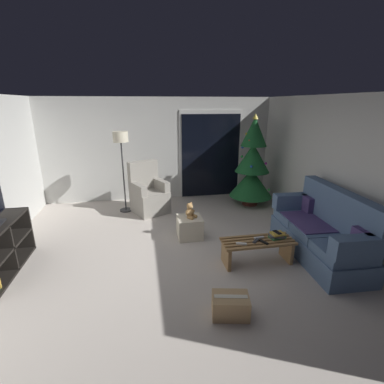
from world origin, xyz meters
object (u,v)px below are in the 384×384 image
(remote_silver, at_px, (259,238))
(cardboard_box_taped_mid_floor, at_px, (230,306))
(coffee_table, at_px, (257,247))
(book_stack, at_px, (277,236))
(remote_graphite, at_px, (256,241))
(ottoman, at_px, (190,227))
(teddy_bear_honey, at_px, (190,211))
(couch, at_px, (323,232))
(floor_lamp, at_px, (121,145))
(christmas_tree, at_px, (252,166))
(cell_phone, at_px, (277,232))
(remote_black, at_px, (264,242))
(armchair, at_px, (149,194))
(remote_white, at_px, (241,244))

(remote_silver, height_order, cardboard_box_taped_mid_floor, remote_silver)
(coffee_table, height_order, book_stack, book_stack)
(remote_graphite, relative_size, ottoman, 0.35)
(coffee_table, height_order, remote_graphite, remote_graphite)
(teddy_bear_honey, bearing_deg, couch, -26.91)
(cardboard_box_taped_mid_floor, bearing_deg, book_stack, 43.88)
(couch, xyz_separation_m, floor_lamp, (-3.18, 2.56, 1.11))
(christmas_tree, height_order, teddy_bear_honey, christmas_tree)
(christmas_tree, bearing_deg, cell_phone, -102.65)
(coffee_table, relative_size, remote_silver, 7.05)
(cardboard_box_taped_mid_floor, bearing_deg, coffee_table, 53.45)
(remote_black, height_order, ottoman, remote_black)
(remote_silver, distance_m, book_stack, 0.28)
(armchair, bearing_deg, remote_white, -63.49)
(ottoman, distance_m, cardboard_box_taped_mid_floor, 2.04)
(remote_black, relative_size, teddy_bear_honey, 0.55)
(coffee_table, bearing_deg, armchair, 122.42)
(remote_white, bearing_deg, remote_silver, -51.53)
(coffee_table, bearing_deg, remote_silver, 53.49)
(remote_silver, bearing_deg, couch, -97.45)
(coffee_table, xyz_separation_m, cardboard_box_taped_mid_floor, (-0.75, -1.00, -0.13))
(floor_lamp, relative_size, cardboard_box_taped_mid_floor, 3.78)
(coffee_table, height_order, cell_phone, cell_phone)
(couch, relative_size, remote_white, 12.65)
(armchair, relative_size, cardboard_box_taped_mid_floor, 2.40)
(remote_silver, relative_size, cardboard_box_taped_mid_floor, 0.33)
(armchair, distance_m, cardboard_box_taped_mid_floor, 3.56)
(armchair, bearing_deg, cardboard_box_taped_mid_floor, -76.79)
(couch, xyz_separation_m, cell_phone, (-0.79, -0.01, 0.07))
(remote_white, bearing_deg, remote_black, -75.37)
(remote_silver, height_order, christmas_tree, christmas_tree)
(armchair, height_order, teddy_bear_honey, armchair)
(book_stack, relative_size, cardboard_box_taped_mid_floor, 0.55)
(couch, distance_m, floor_lamp, 4.23)
(book_stack, bearing_deg, remote_white, -171.20)
(book_stack, distance_m, christmas_tree, 2.58)
(remote_black, height_order, christmas_tree, christmas_tree)
(remote_black, height_order, remote_silver, same)
(book_stack, distance_m, armchair, 3.07)
(remote_silver, relative_size, floor_lamp, 0.09)
(remote_graphite, height_order, remote_silver, same)
(remote_graphite, bearing_deg, floor_lamp, 171.74)
(book_stack, distance_m, ottoman, 1.58)
(cell_phone, xyz_separation_m, cardboard_box_taped_mid_floor, (-1.06, -1.03, -0.35))
(cell_phone, bearing_deg, cardboard_box_taped_mid_floor, -148.57)
(remote_black, height_order, remote_graphite, same)
(remote_white, distance_m, remote_silver, 0.36)
(cell_phone, relative_size, armchair, 0.13)
(coffee_table, height_order, ottoman, ottoman)
(remote_white, bearing_deg, armchair, 42.73)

